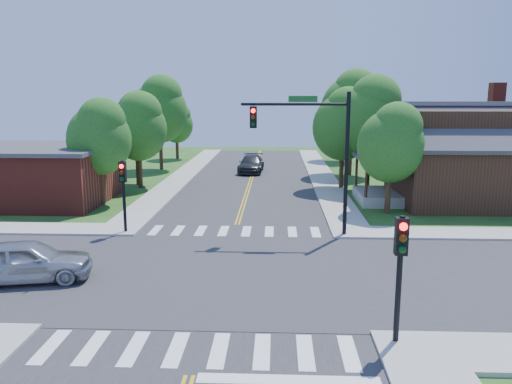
{
  "coord_description": "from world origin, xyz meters",
  "views": [
    {
      "loc": [
        2.17,
        -18.94,
        7.02
      ],
      "look_at": [
        1.12,
        5.88,
        2.2
      ],
      "focal_mm": 35.0,
      "sensor_mm": 36.0,
      "label": 1
    }
  ],
  "objects_px": {
    "signal_pole_se": "(400,256)",
    "signal_pole_nw": "(123,183)",
    "signal_mast_ne": "(313,140)",
    "car_silver": "(27,262)",
    "house_ne": "(474,153)",
    "car_dgrey": "(251,164)"
  },
  "relations": [
    {
      "from": "house_ne",
      "to": "car_dgrey",
      "type": "xyz_separation_m",
      "value": [
        -15.31,
        12.42,
        -2.56
      ]
    },
    {
      "from": "signal_pole_nw",
      "to": "car_silver",
      "type": "height_order",
      "value": "signal_pole_nw"
    },
    {
      "from": "signal_pole_nw",
      "to": "house_ne",
      "type": "distance_m",
      "value": 22.45
    },
    {
      "from": "signal_mast_ne",
      "to": "signal_pole_nw",
      "type": "relative_size",
      "value": 1.89
    },
    {
      "from": "signal_pole_se",
      "to": "signal_pole_nw",
      "type": "xyz_separation_m",
      "value": [
        -11.2,
        11.2,
        0.0
      ]
    },
    {
      "from": "signal_mast_ne",
      "to": "house_ne",
      "type": "xyz_separation_m",
      "value": [
        11.19,
        8.65,
        -1.52
      ]
    },
    {
      "from": "signal_pole_nw",
      "to": "car_dgrey",
      "type": "distance_m",
      "value": 21.84
    },
    {
      "from": "house_ne",
      "to": "car_dgrey",
      "type": "height_order",
      "value": "house_ne"
    },
    {
      "from": "house_ne",
      "to": "signal_pole_se",
      "type": "bearing_deg",
      "value": -115.58
    },
    {
      "from": "signal_mast_ne",
      "to": "car_dgrey",
      "type": "bearing_deg",
      "value": 101.06
    },
    {
      "from": "car_dgrey",
      "to": "signal_pole_nw",
      "type": "bearing_deg",
      "value": -101.91
    },
    {
      "from": "signal_mast_ne",
      "to": "car_silver",
      "type": "height_order",
      "value": "signal_mast_ne"
    },
    {
      "from": "signal_pole_se",
      "to": "signal_pole_nw",
      "type": "bearing_deg",
      "value": 135.0
    },
    {
      "from": "signal_pole_se",
      "to": "signal_mast_ne",
      "type": "bearing_deg",
      "value": 98.56
    },
    {
      "from": "car_dgrey",
      "to": "car_silver",
      "type": "bearing_deg",
      "value": -101.84
    },
    {
      "from": "signal_pole_nw",
      "to": "car_dgrey",
      "type": "relative_size",
      "value": 0.71
    },
    {
      "from": "signal_pole_se",
      "to": "house_ne",
      "type": "distance_m",
      "value": 22.03
    },
    {
      "from": "car_dgrey",
      "to": "house_ne",
      "type": "bearing_deg",
      "value": -36.6
    },
    {
      "from": "signal_pole_se",
      "to": "signal_pole_nw",
      "type": "height_order",
      "value": "same"
    },
    {
      "from": "signal_pole_se",
      "to": "signal_pole_nw",
      "type": "relative_size",
      "value": 1.0
    },
    {
      "from": "signal_mast_ne",
      "to": "signal_pole_se",
      "type": "height_order",
      "value": "signal_mast_ne"
    },
    {
      "from": "car_silver",
      "to": "car_dgrey",
      "type": "height_order",
      "value": "car_silver"
    }
  ]
}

